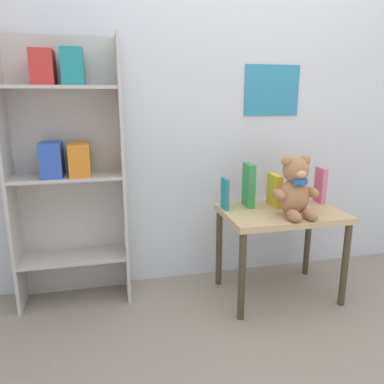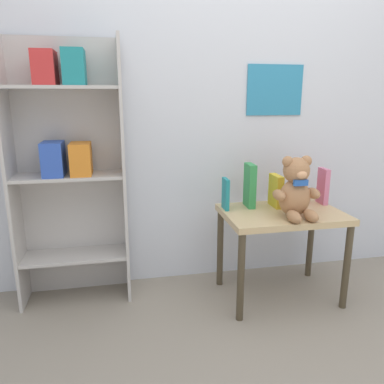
{
  "view_description": "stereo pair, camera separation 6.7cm",
  "coord_description": "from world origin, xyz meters",
  "px_view_note": "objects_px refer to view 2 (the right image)",
  "views": [
    {
      "loc": [
        -0.8,
        -1.04,
        1.2
      ],
      "look_at": [
        -0.33,
        0.95,
        0.68
      ],
      "focal_mm": 35.0,
      "sensor_mm": 36.0,
      "label": 1
    },
    {
      "loc": [
        -0.74,
        -1.05,
        1.2
      ],
      "look_at": [
        -0.33,
        0.95,
        0.68
      ],
      "focal_mm": 35.0,
      "sensor_mm": 36.0,
      "label": 2
    }
  ],
  "objects_px": {
    "bookshelf_side": "(68,159)",
    "book_standing_teal": "(226,194)",
    "book_standing_green": "(250,186)",
    "teddy_bear": "(296,190)",
    "book_standing_red": "(300,184)",
    "display_table": "(282,224)",
    "book_standing_pink": "(323,186)",
    "book_standing_yellow": "(276,191)"
  },
  "relations": [
    {
      "from": "book_standing_red",
      "to": "display_table",
      "type": "bearing_deg",
      "value": -143.61
    },
    {
      "from": "book_standing_green",
      "to": "book_standing_red",
      "type": "bearing_deg",
      "value": -1.13
    },
    {
      "from": "book_standing_teal",
      "to": "book_standing_yellow",
      "type": "height_order",
      "value": "book_standing_yellow"
    },
    {
      "from": "bookshelf_side",
      "to": "book_standing_yellow",
      "type": "height_order",
      "value": "bookshelf_side"
    },
    {
      "from": "book_standing_red",
      "to": "book_standing_green",
      "type": "bearing_deg",
      "value": 176.81
    },
    {
      "from": "book_standing_green",
      "to": "teddy_bear",
      "type": "bearing_deg",
      "value": -50.46
    },
    {
      "from": "book_standing_red",
      "to": "bookshelf_side",
      "type": "bearing_deg",
      "value": 174.58
    },
    {
      "from": "book_standing_teal",
      "to": "book_standing_yellow",
      "type": "relative_size",
      "value": 0.96
    },
    {
      "from": "teddy_bear",
      "to": "book_standing_pink",
      "type": "xyz_separation_m",
      "value": [
        0.29,
        0.22,
        -0.04
      ]
    },
    {
      "from": "bookshelf_side",
      "to": "book_standing_teal",
      "type": "height_order",
      "value": "bookshelf_side"
    },
    {
      "from": "bookshelf_side",
      "to": "book_standing_green",
      "type": "relative_size",
      "value": 5.76
    },
    {
      "from": "teddy_bear",
      "to": "book_standing_yellow",
      "type": "height_order",
      "value": "teddy_bear"
    },
    {
      "from": "book_standing_red",
      "to": "book_standing_pink",
      "type": "xyz_separation_m",
      "value": [
        0.16,
        -0.0,
        -0.02
      ]
    },
    {
      "from": "display_table",
      "to": "book_standing_yellow",
      "type": "bearing_deg",
      "value": 90.0
    },
    {
      "from": "bookshelf_side",
      "to": "book_standing_red",
      "type": "xyz_separation_m",
      "value": [
        1.37,
        -0.15,
        -0.18
      ]
    },
    {
      "from": "bookshelf_side",
      "to": "book_standing_red",
      "type": "relative_size",
      "value": 5.66
    },
    {
      "from": "book_standing_red",
      "to": "book_standing_pink",
      "type": "bearing_deg",
      "value": 0.26
    },
    {
      "from": "teddy_bear",
      "to": "book_standing_green",
      "type": "distance_m",
      "value": 0.3
    },
    {
      "from": "teddy_bear",
      "to": "book_standing_pink",
      "type": "bearing_deg",
      "value": 36.57
    },
    {
      "from": "display_table",
      "to": "book_standing_red",
      "type": "height_order",
      "value": "book_standing_red"
    },
    {
      "from": "book_standing_teal",
      "to": "book_standing_pink",
      "type": "xyz_separation_m",
      "value": [
        0.63,
        -0.0,
        0.02
      ]
    },
    {
      "from": "book_standing_green",
      "to": "book_standing_pink",
      "type": "distance_m",
      "value": 0.48
    },
    {
      "from": "display_table",
      "to": "book_standing_yellow",
      "type": "distance_m",
      "value": 0.21
    },
    {
      "from": "display_table",
      "to": "book_standing_yellow",
      "type": "height_order",
      "value": "book_standing_yellow"
    },
    {
      "from": "book_standing_teal",
      "to": "book_standing_red",
      "type": "xyz_separation_m",
      "value": [
        0.48,
        0.0,
        0.04
      ]
    },
    {
      "from": "display_table",
      "to": "teddy_bear",
      "type": "bearing_deg",
      "value": -78.27
    },
    {
      "from": "display_table",
      "to": "teddy_bear",
      "type": "distance_m",
      "value": 0.26
    },
    {
      "from": "book_standing_green",
      "to": "book_standing_yellow",
      "type": "distance_m",
      "value": 0.16
    },
    {
      "from": "bookshelf_side",
      "to": "book_standing_pink",
      "type": "relative_size",
      "value": 6.81
    },
    {
      "from": "book_standing_yellow",
      "to": "book_standing_red",
      "type": "bearing_deg",
      "value": 3.45
    },
    {
      "from": "bookshelf_side",
      "to": "book_standing_pink",
      "type": "xyz_separation_m",
      "value": [
        1.53,
        -0.15,
        -0.2
      ]
    },
    {
      "from": "book_standing_yellow",
      "to": "display_table",
      "type": "bearing_deg",
      "value": -88.6
    },
    {
      "from": "display_table",
      "to": "teddy_bear",
      "type": "height_order",
      "value": "teddy_bear"
    },
    {
      "from": "book_standing_pink",
      "to": "book_standing_teal",
      "type": "bearing_deg",
      "value": -177.69
    },
    {
      "from": "book_standing_green",
      "to": "book_standing_yellow",
      "type": "relative_size",
      "value": 1.35
    },
    {
      "from": "bookshelf_side",
      "to": "display_table",
      "type": "distance_m",
      "value": 1.3
    },
    {
      "from": "teddy_bear",
      "to": "book_standing_red",
      "type": "xyz_separation_m",
      "value": [
        0.14,
        0.22,
        -0.02
      ]
    },
    {
      "from": "book_standing_green",
      "to": "bookshelf_side",
      "type": "bearing_deg",
      "value": 175.96
    },
    {
      "from": "book_standing_teal",
      "to": "book_standing_pink",
      "type": "bearing_deg",
      "value": 1.48
    },
    {
      "from": "teddy_bear",
      "to": "book_standing_red",
      "type": "height_order",
      "value": "teddy_bear"
    },
    {
      "from": "book_standing_green",
      "to": "display_table",
      "type": "bearing_deg",
      "value": -37.72
    },
    {
      "from": "book_standing_green",
      "to": "book_standing_red",
      "type": "xyz_separation_m",
      "value": [
        0.32,
        -0.02,
        0.0
      ]
    }
  ]
}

